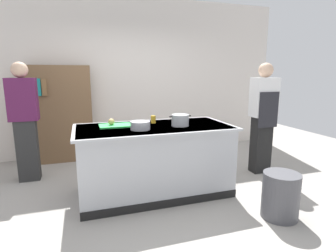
{
  "coord_description": "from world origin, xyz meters",
  "views": [
    {
      "loc": [
        -0.86,
        -3.21,
        1.55
      ],
      "look_at": [
        0.25,
        0.2,
        0.85
      ],
      "focal_mm": 28.45,
      "sensor_mm": 36.0,
      "label": 1
    }
  ],
  "objects": [
    {
      "name": "person_chef",
      "position": [
        1.81,
        0.22,
        0.91
      ],
      "size": [
        0.38,
        0.25,
        1.72
      ],
      "rotation": [
        0.0,
        0.0,
        1.26
      ],
      "color": "black",
      "rests_on": "ground_plane"
    },
    {
      "name": "counter_island",
      "position": [
        0.0,
        -0.0,
        0.47
      ],
      "size": [
        1.98,
        0.98,
        0.9
      ],
      "color": "#B7BABF",
      "rests_on": "ground_plane"
    },
    {
      "name": "person_guest",
      "position": [
        -1.65,
        1.0,
        0.91
      ],
      "size": [
        0.38,
        0.24,
        1.72
      ],
      "rotation": [
        0.0,
        0.0,
        -1.59
      ],
      "color": "#2B2B2B",
      "rests_on": "ground_plane"
    },
    {
      "name": "bookshelf",
      "position": [
        -1.25,
        1.8,
        0.85
      ],
      "size": [
        1.1,
        0.31,
        1.7
      ],
      "color": "brown",
      "rests_on": "ground_plane"
    },
    {
      "name": "cutting_board",
      "position": [
        -0.47,
        0.14,
        0.91
      ],
      "size": [
        0.4,
        0.28,
        0.02
      ],
      "primitive_type": "cube",
      "color": "green",
      "rests_on": "counter_island"
    },
    {
      "name": "stock_pot",
      "position": [
        0.32,
        -0.08,
        0.97
      ],
      "size": [
        0.29,
        0.22,
        0.15
      ],
      "color": "#B7BABF",
      "rests_on": "counter_island"
    },
    {
      "name": "onion",
      "position": [
        -0.52,
        0.16,
        0.96
      ],
      "size": [
        0.08,
        0.08,
        0.08
      ],
      "primitive_type": "sphere",
      "color": "tan",
      "rests_on": "cutting_board"
    },
    {
      "name": "ground_plane",
      "position": [
        0.0,
        0.0,
        0.0
      ],
      "size": [
        10.0,
        10.0,
        0.0
      ],
      "primitive_type": "plane",
      "color": "#9E9991"
    },
    {
      "name": "mixing_bowl",
      "position": [
        -0.21,
        -0.15,
        0.95
      ],
      "size": [
        0.24,
        0.24,
        0.1
      ],
      "primitive_type": "cylinder",
      "color": "#B7BABF",
      "rests_on": "counter_island"
    },
    {
      "name": "back_wall",
      "position": [
        0.0,
        2.1,
        1.5
      ],
      "size": [
        6.4,
        0.12,
        3.0
      ],
      "primitive_type": "cube",
      "color": "silver",
      "rests_on": "ground_plane"
    },
    {
      "name": "juice_cup",
      "position": [
        0.05,
        0.22,
        0.95
      ],
      "size": [
        0.07,
        0.07,
        0.1
      ],
      "primitive_type": "cylinder",
      "color": "yellow",
      "rests_on": "counter_island"
    },
    {
      "name": "trash_bin",
      "position": [
        1.14,
        -1.03,
        0.25
      ],
      "size": [
        0.39,
        0.39,
        0.51
      ],
      "primitive_type": "cylinder",
      "color": "#4C4C51",
      "rests_on": "ground_plane"
    }
  ]
}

